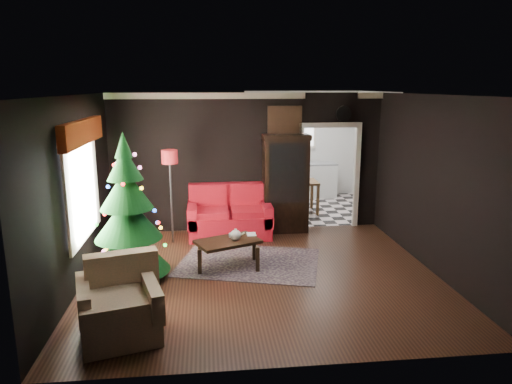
{
  "coord_description": "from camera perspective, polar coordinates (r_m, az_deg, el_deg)",
  "views": [
    {
      "loc": [
        -0.85,
        -6.9,
        2.93
      ],
      "look_at": [
        0.0,
        0.9,
        1.15
      ],
      "focal_mm": 32.9,
      "sensor_mm": 36.0,
      "label": 1
    }
  ],
  "objects": [
    {
      "name": "cup_b",
      "position": [
        7.77,
        -2.6,
        -5.48
      ],
      "size": [
        0.1,
        0.1,
        0.06
      ],
      "primitive_type": "cylinder",
      "rotation": [
        0.0,
        0.0,
        0.42
      ],
      "color": "white",
      "rests_on": "coffee_table"
    },
    {
      "name": "painting",
      "position": [
        9.51,
        3.51,
        8.67
      ],
      "size": [
        0.62,
        0.05,
        0.52
      ],
      "primitive_type": "cube",
      "color": "#B97E3F",
      "rests_on": "wall_back"
    },
    {
      "name": "kitchen_window",
      "position": [
        12.67,
        5.45,
        7.16
      ],
      "size": [
        0.7,
        0.06,
        0.7
      ],
      "primitive_type": "cube",
      "color": "white",
      "rests_on": "ground"
    },
    {
      "name": "wall_left",
      "position": [
        7.31,
        -21.12,
        -0.16
      ],
      "size": [
        0.0,
        5.5,
        5.5
      ],
      "primitive_type": "plane",
      "rotation": [
        1.57,
        0.0,
        1.57
      ],
      "color": "black",
      "rests_on": "ground"
    },
    {
      "name": "floor",
      "position": [
        7.54,
        0.76,
        -10.08
      ],
      "size": [
        5.5,
        5.5,
        0.0
      ],
      "primitive_type": "plane",
      "color": "black",
      "rests_on": "ground"
    },
    {
      "name": "wall_back",
      "position": [
        9.56,
        -1.05,
        3.58
      ],
      "size": [
        5.5,
        0.0,
        5.5
      ],
      "primitive_type": "plane",
      "rotation": [
        1.57,
        0.0,
        0.0
      ],
      "color": "black",
      "rests_on": "ground"
    },
    {
      "name": "book",
      "position": [
        7.94,
        -1.12,
        -4.53
      ],
      "size": [
        0.15,
        0.02,
        0.21
      ],
      "primitive_type": "imported",
      "rotation": [
        0.0,
        0.0,
        0.01
      ],
      "color": "gray",
      "rests_on": "coffee_table"
    },
    {
      "name": "floor_lamp",
      "position": [
        8.94,
        -10.26,
        -1.01
      ],
      "size": [
        0.38,
        0.38,
        1.9
      ],
      "primitive_type": null,
      "rotation": [
        0.0,
        0.0,
        -0.2
      ],
      "color": "black",
      "rests_on": "ground"
    },
    {
      "name": "teapot",
      "position": [
        7.66,
        -2.5,
        -5.24
      ],
      "size": [
        0.22,
        0.22,
        0.19
      ],
      "primitive_type": null,
      "rotation": [
        0.0,
        0.0,
        0.07
      ],
      "color": "silver",
      "rests_on": "coffee_table"
    },
    {
      "name": "loveseat",
      "position": [
        9.28,
        -3.23,
        -2.41
      ],
      "size": [
        1.7,
        0.9,
        1.0
      ],
      "primitive_type": null,
      "color": "#9F1715",
      "rests_on": "ground"
    },
    {
      "name": "christmas_tree",
      "position": [
        7.31,
        -15.35,
        -2.58
      ],
      "size": [
        1.57,
        1.57,
        2.31
      ],
      "primitive_type": null,
      "rotation": [
        0.0,
        0.0,
        0.38
      ],
      "color": "black",
      "rests_on": "ground"
    },
    {
      "name": "left_window",
      "position": [
        7.48,
        -20.48,
        0.56
      ],
      "size": [
        0.05,
        1.6,
        1.4
      ],
      "primitive_type": "cube",
      "color": "white",
      "rests_on": "wall_left"
    },
    {
      "name": "wall_clock",
      "position": [
        9.77,
        10.57,
        9.35
      ],
      "size": [
        0.32,
        0.32,
        0.06
      ],
      "primitive_type": "cylinder",
      "color": "silver",
      "rests_on": "wall_back"
    },
    {
      "name": "kitchen_table",
      "position": [
        11.13,
        5.6,
        -0.54
      ],
      "size": [
        0.7,
        0.7,
        0.75
      ],
      "primitive_type": null,
      "color": "brown",
      "rests_on": "ground"
    },
    {
      "name": "wall_front",
      "position": [
        4.73,
        4.51,
        -6.12
      ],
      "size": [
        5.5,
        0.0,
        5.5
      ],
      "primitive_type": "plane",
      "rotation": [
        -1.57,
        0.0,
        0.0
      ],
      "color": "black",
      "rests_on": "ground"
    },
    {
      "name": "cup_a",
      "position": [
        7.86,
        -3.06,
        -5.26
      ],
      "size": [
        0.1,
        0.1,
        0.07
      ],
      "primitive_type": "cylinder",
      "rotation": [
        0.0,
        0.0,
        -0.37
      ],
      "color": "white",
      "rests_on": "coffee_table"
    },
    {
      "name": "coffee_table",
      "position": [
        7.79,
        -3.44,
        -7.44
      ],
      "size": [
        1.16,
        0.95,
        0.45
      ],
      "primitive_type": null,
      "rotation": [
        0.0,
        0.0,
        0.41
      ],
      "color": "black",
      "rests_on": "rug"
    },
    {
      "name": "armchair",
      "position": [
        5.89,
        -16.4,
        -12.57
      ],
      "size": [
        1.15,
        1.15,
        0.95
      ],
      "primitive_type": null,
      "rotation": [
        0.0,
        0.0,
        0.27
      ],
      "color": "#9C9165",
      "rests_on": "ground"
    },
    {
      "name": "curio_cabinet",
      "position": [
        9.51,
        3.59,
        0.75
      ],
      "size": [
        0.9,
        0.45,
        1.9
      ],
      "primitive_type": null,
      "color": "black",
      "rests_on": "ground"
    },
    {
      "name": "kitchen_floor",
      "position": [
        11.57,
        6.72,
        -1.97
      ],
      "size": [
        3.0,
        3.0,
        0.0
      ],
      "primitive_type": "plane",
      "color": "silver",
      "rests_on": "ground"
    },
    {
      "name": "rug",
      "position": [
        8.05,
        -0.85,
        -8.52
      ],
      "size": [
        2.67,
        2.23,
        0.01
      ],
      "primitive_type": "cube",
      "rotation": [
        0.0,
        0.0,
        -0.27
      ],
      "color": "#644051",
      "rests_on": "ground"
    },
    {
      "name": "doorway",
      "position": [
        9.92,
        8.8,
        1.71
      ],
      "size": [
        1.1,
        0.1,
        2.1
      ],
      "primitive_type": null,
      "color": "#F4E6CD",
      "rests_on": "ground"
    },
    {
      "name": "wall_right",
      "position": [
        7.93,
        20.92,
        0.81
      ],
      "size": [
        0.0,
        5.5,
        5.5
      ],
      "primitive_type": "plane",
      "rotation": [
        1.57,
        0.0,
        -1.57
      ],
      "color": "black",
      "rests_on": "ground"
    },
    {
      "name": "kitchen_counter",
      "position": [
        12.61,
        5.56,
        1.39
      ],
      "size": [
        1.8,
        0.6,
        0.9
      ],
      "primitive_type": "cube",
      "color": "white",
      "rests_on": "ground"
    },
    {
      "name": "valance",
      "position": [
        7.34,
        -20.37,
        6.84
      ],
      "size": [
        0.12,
        2.1,
        0.35
      ],
      "primitive_type": "cube",
      "color": "maroon",
      "rests_on": "wall_left"
    },
    {
      "name": "ceiling",
      "position": [
        6.95,
        0.83,
        11.71
      ],
      "size": [
        5.5,
        5.5,
        0.0
      ],
      "primitive_type": "plane",
      "rotation": [
        3.14,
        0.0,
        0.0
      ],
      "color": "white",
      "rests_on": "ground"
    }
  ]
}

